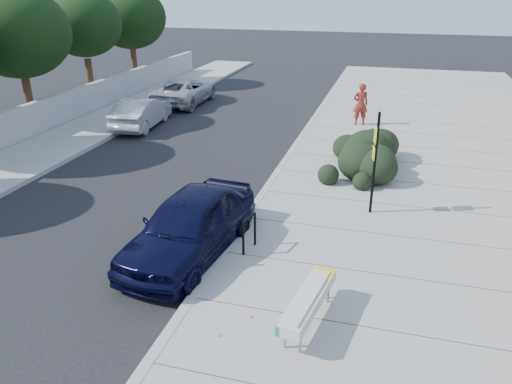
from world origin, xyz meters
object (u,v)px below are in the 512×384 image
at_px(bench, 308,301).
at_px(bike_rack, 249,230).
at_px(suv_silver, 184,91).
at_px(sign_post, 375,158).
at_px(wagon_silver, 141,112).
at_px(sedan_navy, 190,225).
at_px(pedestrian, 361,104).

bearing_deg(bench, bike_rack, 136.75).
bearing_deg(suv_silver, sign_post, 131.14).
distance_m(sign_post, wagon_silver, 12.91).
distance_m(bike_rack, suv_silver, 17.02).
height_order(sedan_navy, wagon_silver, sedan_navy).
distance_m(bench, sedan_navy, 3.92).
xyz_separation_m(bench, pedestrian, (-0.28, 15.03, 0.43)).
bearing_deg(sign_post, sedan_navy, -151.72).
height_order(wagon_silver, suv_silver, suv_silver).
height_order(bike_rack, sign_post, sign_post).
xyz_separation_m(bike_rack, suv_silver, (-8.10, 14.97, 0.00)).
relative_size(sign_post, wagon_silver, 0.70).
xyz_separation_m(suv_silver, pedestrian, (9.71, -2.41, 0.40)).
height_order(bike_rack, wagon_silver, wagon_silver).
distance_m(suv_silver, pedestrian, 10.02).
height_order(bench, pedestrian, pedestrian).
relative_size(sign_post, suv_silver, 0.58).
relative_size(wagon_silver, suv_silver, 0.83).
xyz_separation_m(bike_rack, sedan_navy, (-1.40, -0.35, 0.11)).
distance_m(sedan_navy, wagon_silver, 12.30).
xyz_separation_m(bench, sedan_navy, (-3.30, 2.12, 0.13)).
bearing_deg(wagon_silver, sedan_navy, 117.85).
bearing_deg(wagon_silver, bench, 123.66).
bearing_deg(bike_rack, suv_silver, 132.39).
relative_size(bench, sign_post, 0.76).
bearing_deg(sign_post, pedestrian, 85.66).
distance_m(sedan_navy, suv_silver, 16.72).
xyz_separation_m(sign_post, sedan_navy, (-4.12, -3.36, -0.99)).
xyz_separation_m(sign_post, pedestrian, (-1.10, 9.56, -0.70)).
xyz_separation_m(wagon_silver, pedestrian, (9.71, 2.61, 0.42)).
distance_m(bike_rack, sedan_navy, 1.45).
bearing_deg(pedestrian, sedan_navy, 60.34).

